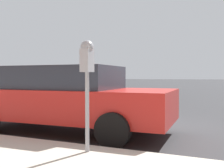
{
  "coord_description": "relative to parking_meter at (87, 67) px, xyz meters",
  "views": [
    {
      "loc": [
        -5.95,
        -1.98,
        1.26
      ],
      "look_at": [
        -1.99,
        -0.27,
        1.14
      ],
      "focal_mm": 42.0,
      "sensor_mm": 36.0,
      "label": 1
    }
  ],
  "objects": [
    {
      "name": "parking_meter",
      "position": [
        0.0,
        0.0,
        0.0
      ],
      "size": [
        0.21,
        0.19,
        1.65
      ],
      "color": "gray",
      "rests_on": "sidewalk"
    },
    {
      "name": "ground_plane",
      "position": [
        2.55,
        0.11,
        -1.41
      ],
      "size": [
        220.0,
        220.0,
        0.0
      ],
      "primitive_type": "plane",
      "color": "#333335"
    },
    {
      "name": "car_red",
      "position": [
        1.64,
        1.47,
        -0.62
      ],
      "size": [
        2.17,
        4.82,
        1.49
      ],
      "rotation": [
        0.0,
        0.0,
        3.18
      ],
      "color": "#B21E19",
      "rests_on": "ground_plane"
    }
  ]
}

